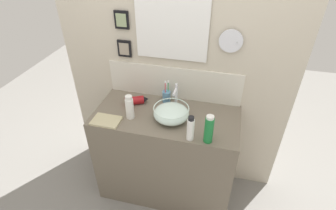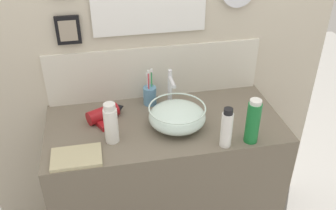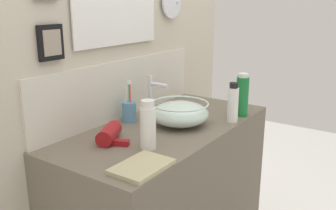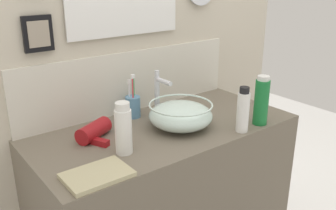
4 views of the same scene
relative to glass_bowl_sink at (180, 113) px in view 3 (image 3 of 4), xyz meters
The scene contains 10 objects.
vanity_counter 0.51m from the glass_bowl_sink, 140.77° to the left, with size 1.17×0.55×0.89m, color #6B6051.
back_panel 0.44m from the glass_bowl_sink, 98.65° to the left, with size 1.95×0.10×2.43m.
glass_bowl_sink is the anchor object (origin of this frame).
faucet 0.17m from the glass_bowl_sink, 90.00° to the left, with size 0.02×0.11×0.22m.
hair_drier 0.36m from the glass_bowl_sink, 158.81° to the left, with size 0.21×0.19×0.07m.
toothbrush_cup 0.25m from the glass_bowl_sink, 112.67° to the left, with size 0.07×0.07×0.21m.
soap_dispenser 0.36m from the glass_bowl_sink, 30.52° to the right, with size 0.06×0.06×0.22m.
shampoo_bottle 0.32m from the glass_bowl_sink, behind, with size 0.06×0.06×0.20m.
lotion_bottle 0.26m from the glass_bowl_sink, 45.95° to the right, with size 0.05×0.05×0.20m.
hand_towel 0.51m from the glass_bowl_sink, 162.51° to the right, with size 0.22×0.15×0.02m, color tan.
Camera 3 is at (-1.38, -0.96, 1.47)m, focal length 40.00 mm.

